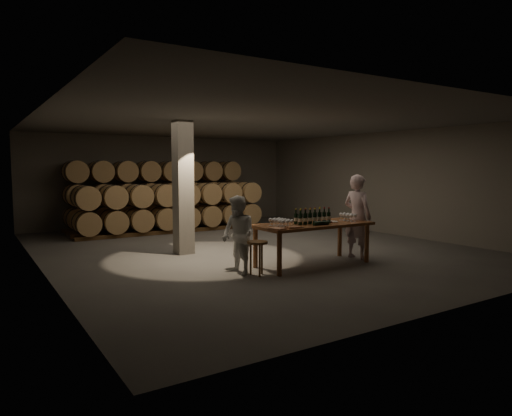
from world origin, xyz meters
TOP-DOWN VIEW (x-y plane):
  - room at (-1.80, 0.20)m, footprint 12.00×12.00m
  - tasting_table at (0.00, -2.50)m, footprint 2.60×1.10m
  - barrel_stack_back at (-0.57, 5.20)m, footprint 6.26×0.95m
  - barrel_stack_front at (-0.57, 3.80)m, footprint 6.26×0.95m
  - bottle_cluster at (-0.01, -2.50)m, footprint 0.86×0.23m
  - lying_bottles at (-0.04, -2.83)m, footprint 0.48×0.09m
  - glass_cluster_left at (-0.87, -2.55)m, footprint 0.30×0.52m
  - glass_cluster_right at (0.96, -2.55)m, footprint 0.19×0.41m
  - plate at (0.52, -2.54)m, footprint 0.25×0.25m
  - notebook_near at (-0.82, -2.87)m, footprint 0.28×0.24m
  - notebook_corner at (-1.18, -2.85)m, footprint 0.31×0.35m
  - pen at (-0.67, -2.95)m, footprint 0.14×0.02m
  - stool at (-1.51, -2.66)m, footprint 0.40×0.40m
  - person_man at (1.32, -2.49)m, footprint 0.57×0.77m
  - person_woman at (-1.78, -2.38)m, footprint 0.66×0.80m

SIDE VIEW (x-z plane):
  - stool at x=-1.51m, z-range 0.21..0.88m
  - person_woman at x=-1.78m, z-range 0.00..1.54m
  - tasting_table at x=0.00m, z-range 0.35..1.25m
  - barrel_stack_front at x=-0.57m, z-range 0.04..1.61m
  - pen at x=-0.67m, z-range 0.90..0.91m
  - plate at x=0.52m, z-range 0.90..0.92m
  - notebook_corner at x=-1.18m, z-range 0.90..0.92m
  - notebook_near at x=-0.82m, z-range 0.90..0.93m
  - lying_bottles at x=-0.04m, z-range 0.90..0.99m
  - person_man at x=1.32m, z-range 0.00..1.93m
  - glass_cluster_left at x=-0.87m, z-range 0.93..1.09m
  - bottle_cluster at x=-0.01m, z-range 0.85..1.18m
  - glass_cluster_right at x=0.96m, z-range 0.94..1.11m
  - barrel_stack_back at x=-0.57m, z-range 0.04..2.35m
  - room at x=-1.80m, z-range -4.40..7.60m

